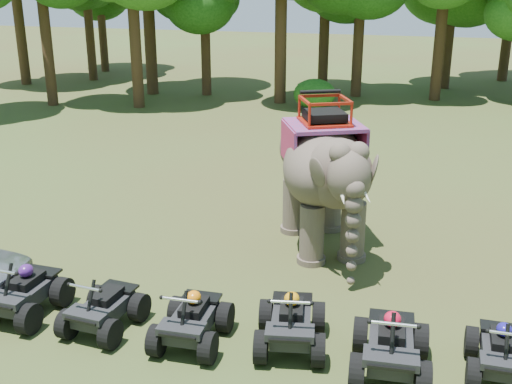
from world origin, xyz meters
TOP-DOWN VIEW (x-y plane):
  - ground at (0.00, 0.00)m, footprint 110.00×110.00m
  - elephant at (1.25, 2.94)m, footprint 3.69×4.97m
  - atv_0 at (-4.00, -1.97)m, footprint 1.36×1.80m
  - atv_1 at (-2.20, -2.06)m, footprint 1.34×1.73m
  - atv_2 at (-0.38, -2.09)m, footprint 1.23×1.67m
  - atv_3 at (1.43, -1.76)m, footprint 1.51×1.90m
  - atv_4 at (3.25, -2.12)m, footprint 1.41×1.88m
  - atv_5 at (5.10, -1.75)m, footprint 1.19×1.61m
  - tree_0 at (0.00, 22.71)m, footprint 5.90×5.90m
  - tree_1 at (4.12, 22.70)m, footprint 6.18×6.18m
  - tree_28 at (-14.56, 16.56)m, footprint 5.21×5.21m
  - tree_29 at (-10.13, 17.16)m, footprint 5.85×5.85m
  - tree_30 at (-7.89, 21.05)m, footprint 4.84×4.84m
  - tree_31 at (-3.58, 20.00)m, footprint 6.77×6.77m
  - tree_34 at (-17.04, 27.13)m, footprint 5.10×5.10m
  - tree_36 at (4.67, 26.35)m, footprint 5.76×5.76m
  - tree_37 at (-1.99, 23.84)m, footprint 5.91×5.91m
  - tree_38 at (-16.17, 23.83)m, footprint 5.21×5.21m
  - tree_39 at (-19.32, 21.50)m, footprint 6.41×6.41m

SIDE VIEW (x-z plane):
  - ground at x=0.00m, z-range 0.00..0.00m
  - atv_5 at x=5.10m, z-range 0.00..1.17m
  - atv_1 at x=-2.20m, z-range 0.00..1.19m
  - atv_2 at x=-0.38m, z-range 0.00..1.23m
  - atv_3 at x=1.43m, z-range 0.00..1.27m
  - atv_0 at x=-4.00m, z-range 0.00..1.28m
  - atv_4 at x=3.25m, z-range 0.00..1.35m
  - elephant at x=1.25m, z-range 0.00..3.82m
  - tree_30 at x=-7.89m, z-range 0.00..6.91m
  - tree_34 at x=-17.04m, z-range 0.00..7.29m
  - tree_38 at x=-16.17m, z-range 0.00..7.44m
  - tree_28 at x=-14.56m, z-range 0.00..7.45m
  - tree_36 at x=4.67m, z-range 0.00..8.24m
  - tree_29 at x=-10.13m, z-range 0.00..8.36m
  - tree_0 at x=0.00m, z-range 0.00..8.42m
  - tree_37 at x=-1.99m, z-range 0.00..8.44m
  - tree_1 at x=4.12m, z-range 0.00..8.82m
  - tree_39 at x=-19.32m, z-range 0.00..9.16m
  - tree_31 at x=-3.58m, z-range 0.00..9.68m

